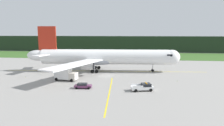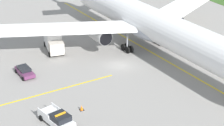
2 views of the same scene
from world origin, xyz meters
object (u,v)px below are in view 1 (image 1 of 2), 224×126
object	(u,v)px
airliner	(103,57)
catering_truck	(65,74)
ops_pickup_truck	(143,87)
staff_car	(83,86)
apron_cone	(136,85)

from	to	relation	value
airliner	catering_truck	xyz separation A→B (m)	(-8.65, -14.66, -3.29)
airliner	ops_pickup_truck	distance (m)	26.27
airliner	catering_truck	size ratio (longest dim) A/B	8.10
airliner	staff_car	xyz separation A→B (m)	(-1.50, -21.91, -4.42)
catering_truck	apron_cone	xyz separation A→B (m)	(20.34, -3.56, -1.48)
staff_car	apron_cone	bearing A→B (deg)	15.63
ops_pickup_truck	apron_cone	bearing A→B (deg)	114.01
ops_pickup_truck	staff_car	size ratio (longest dim) A/B	1.28
catering_truck	apron_cone	size ratio (longest dim) A/B	9.60
staff_car	catering_truck	bearing A→B (deg)	134.59
staff_car	ops_pickup_truck	bearing A→B (deg)	-0.97
staff_car	apron_cone	world-z (taller)	staff_car
airliner	staff_car	distance (m)	22.40
ops_pickup_truck	catering_truck	size ratio (longest dim) A/B	0.84
airliner	catering_truck	distance (m)	17.34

